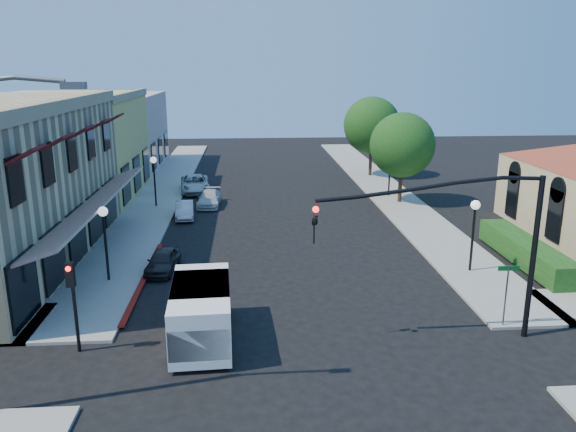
{
  "coord_description": "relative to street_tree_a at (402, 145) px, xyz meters",
  "views": [
    {
      "loc": [
        -2.01,
        -16.61,
        9.65
      ],
      "look_at": [
        -0.15,
        9.41,
        2.6
      ],
      "focal_mm": 35.0,
      "sensor_mm": 36.0,
      "label": 1
    }
  ],
  "objects": [
    {
      "name": "ground",
      "position": [
        -8.8,
        -22.0,
        -4.19
      ],
      "size": [
        120.0,
        120.0,
        0.0
      ],
      "primitive_type": "plane",
      "color": "black",
      "rests_on": "ground"
    },
    {
      "name": "sidewalk_left",
      "position": [
        -17.55,
        5.0,
        -4.13
      ],
      "size": [
        3.5,
        50.0,
        0.12
      ],
      "primitive_type": "cube",
      "color": "gray",
      "rests_on": "ground"
    },
    {
      "name": "street_tree_a",
      "position": [
        0.0,
        0.0,
        0.0
      ],
      "size": [
        4.56,
        4.56,
        6.48
      ],
      "color": "black",
      "rests_on": "ground"
    },
    {
      "name": "white_van",
      "position": [
        -12.58,
        -20.05,
        -2.98
      ],
      "size": [
        2.28,
        4.82,
        2.09
      ],
      "color": "white",
      "rests_on": "ground"
    },
    {
      "name": "parked_car_d",
      "position": [
        -15.0,
        4.75,
        -3.54
      ],
      "size": [
        2.67,
        4.89,
        1.3
      ],
      "primitive_type": "imported",
      "rotation": [
        0.0,
        0.0,
        0.11
      ],
      "color": "#B5B7BA",
      "rests_on": "ground"
    },
    {
      "name": "lamppost_left_far",
      "position": [
        -17.3,
        0.0,
        -1.46
      ],
      "size": [
        0.44,
        0.44,
        3.57
      ],
      "color": "black",
      "rests_on": "ground"
    },
    {
      "name": "yellow_stucco_building",
      "position": [
        -24.3,
        4.0,
        -0.39
      ],
      "size": [
        10.0,
        12.0,
        7.6
      ],
      "primitive_type": "cube",
      "color": "tan",
      "rests_on": "ground"
    },
    {
      "name": "sidewalk_right",
      "position": [
        -0.05,
        5.0,
        -4.13
      ],
      "size": [
        3.5,
        50.0,
        0.12
      ],
      "primitive_type": "cube",
      "color": "gray",
      "rests_on": "ground"
    },
    {
      "name": "parked_car_b",
      "position": [
        -15.0,
        -3.0,
        -3.66
      ],
      "size": [
        1.45,
        3.34,
        1.07
      ],
      "primitive_type": "imported",
      "rotation": [
        0.0,
        0.0,
        0.1
      ],
      "color": "silver",
      "rests_on": "ground"
    },
    {
      "name": "street_name_sign",
      "position": [
        -1.3,
        -19.8,
        -2.5
      ],
      "size": [
        0.8,
        0.06,
        2.5
      ],
      "color": "#595B5E",
      "rests_on": "ground"
    },
    {
      "name": "lamppost_right_far",
      "position": [
        -0.3,
        2.0,
        -1.46
      ],
      "size": [
        0.44,
        0.44,
        3.57
      ],
      "color": "black",
      "rests_on": "ground"
    },
    {
      "name": "lamppost_right_near",
      "position": [
        -0.3,
        -14.0,
        -1.46
      ],
      "size": [
        0.44,
        0.44,
        3.57
      ],
      "color": "black",
      "rests_on": "ground"
    },
    {
      "name": "secondary_signal",
      "position": [
        -16.8,
        -20.59,
        -1.88
      ],
      "size": [
        0.28,
        0.42,
        3.32
      ],
      "color": "black",
      "rests_on": "ground"
    },
    {
      "name": "parked_car_c",
      "position": [
        -13.6,
        0.1,
        -3.66
      ],
      "size": [
        1.65,
        3.72,
        1.06
      ],
      "primitive_type": "imported",
      "rotation": [
        0.0,
        0.0,
        -0.05
      ],
      "color": "silver",
      "rests_on": "ground"
    },
    {
      "name": "street_tree_b",
      "position": [
        0.0,
        10.0,
        0.35
      ],
      "size": [
        4.94,
        4.94,
        7.02
      ],
      "color": "black",
      "rests_on": "ground"
    },
    {
      "name": "pink_stucco_building",
      "position": [
        -24.3,
        16.0,
        -0.69
      ],
      "size": [
        10.0,
        12.0,
        7.0
      ],
      "primitive_type": "cube",
      "color": "#C8A597",
      "rests_on": "ground"
    },
    {
      "name": "signal_mast_arm",
      "position": [
        -2.94,
        -20.5,
        -0.11
      ],
      "size": [
        8.01,
        0.39,
        6.0
      ],
      "color": "black",
      "rests_on": "ground"
    },
    {
      "name": "parked_car_a",
      "position": [
        -15.0,
        -12.78,
        -3.65
      ],
      "size": [
        1.6,
        3.29,
        1.08
      ],
      "primitive_type": "imported",
      "rotation": [
        0.0,
        0.0,
        -0.11
      ],
      "color": "black",
      "rests_on": "ground"
    },
    {
      "name": "lamppost_left_near",
      "position": [
        -17.3,
        -14.0,
        -1.46
      ],
      "size": [
        0.44,
        0.44,
        3.57
      ],
      "color": "black",
      "rests_on": "ground"
    },
    {
      "name": "curb_red_strip",
      "position": [
        -15.7,
        -14.0,
        -4.19
      ],
      "size": [
        0.25,
        10.0,
        0.06
      ],
      "primitive_type": "cube",
      "color": "maroon",
      "rests_on": "ground"
    },
    {
      "name": "hedge",
      "position": [
        2.9,
        -13.0,
        -4.19
      ],
      "size": [
        1.4,
        8.0,
        1.1
      ],
      "primitive_type": "cube",
      "color": "#154714",
      "rests_on": "ground"
    }
  ]
}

